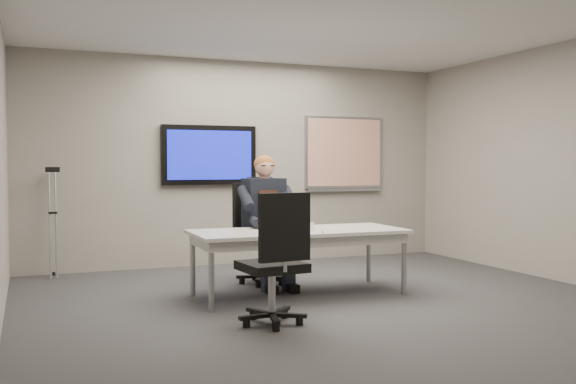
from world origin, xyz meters
name	(u,v)px	position (x,y,z in m)	size (l,w,h in m)	color
floor	(341,307)	(0.00, 0.00, 0.00)	(6.00, 6.00, 0.02)	#333235
ceiling	(342,14)	(0.00, 0.00, 2.80)	(6.00, 6.00, 0.02)	silver
wall_back	(243,163)	(0.00, 3.00, 1.40)	(6.00, 0.02, 2.80)	gray
conference_table	(299,237)	(-0.15, 0.69, 0.61)	(2.25, 0.96, 0.69)	white
tv_display	(209,155)	(-0.50, 2.95, 1.50)	(1.30, 0.09, 0.80)	black
whiteboard	(344,154)	(1.55, 2.97, 1.53)	(1.25, 0.08, 1.10)	#989AA0
office_chair_far	(260,252)	(-0.30, 1.48, 0.36)	(0.72, 0.72, 1.16)	black
office_chair_near	(274,284)	(-0.85, -0.41, 0.36)	(0.59, 0.59, 1.14)	black
seated_person	(270,234)	(-0.28, 1.21, 0.60)	(0.48, 0.83, 1.48)	#1D2331
crutch	(53,221)	(-2.50, 2.80, 0.69)	(0.18, 0.32, 1.37)	#9EA0A6
laptop	(281,223)	(-0.26, 0.92, 0.74)	(0.35, 0.34, 0.22)	silver
name_tent	(301,227)	(-0.20, 0.51, 0.74)	(0.25, 0.07, 0.10)	white
pen	(323,232)	(-0.03, 0.35, 0.69)	(0.01, 0.01, 0.12)	black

